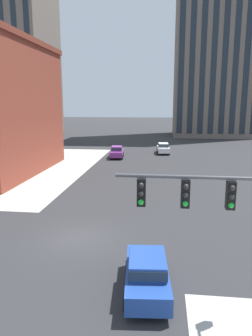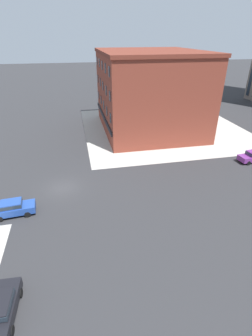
{
  "view_description": "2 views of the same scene",
  "coord_description": "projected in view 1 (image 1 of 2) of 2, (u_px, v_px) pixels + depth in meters",
  "views": [
    {
      "loc": [
        4.97,
        -17.25,
        7.9
      ],
      "look_at": [
        2.51,
        3.31,
        3.65
      ],
      "focal_mm": 34.04,
      "sensor_mm": 36.0,
      "label": 1
    },
    {
      "loc": [
        28.08,
        2.37,
        17.22
      ],
      "look_at": [
        2.72,
        7.63,
        3.45
      ],
      "focal_mm": 27.03,
      "sensor_mm": 36.0,
      "label": 2
    }
  ],
  "objects": [
    {
      "name": "traffic_signal_main",
      "position": [
        236.0,
        222.0,
        10.33
      ],
      "size": [
        5.22,
        2.09,
        6.24
      ],
      "color": "#4C4C51",
      "rests_on": "ground"
    },
    {
      "name": "car_main_southbound_near",
      "position": [
        117.0,
        152.0,
        46.45
      ],
      "size": [
        2.16,
        4.53,
        1.68
      ],
      "color": "#7A3389",
      "rests_on": "ground"
    },
    {
      "name": "residential_tower_skyline_left",
      "position": [
        14.0,
        20.0,
        77.89
      ],
      "size": [
        17.46,
        19.18,
        55.49
      ],
      "color": "#70665B",
      "rests_on": "ground"
    },
    {
      "name": "ground_plane",
      "position": [
        78.0,
        238.0,
        18.94
      ],
      "size": [
        320.0,
        320.0,
        0.0
      ],
      "primitive_type": "plane",
      "color": "#2D2D30"
    },
    {
      "name": "car_cross_eastbound",
      "position": [
        147.0,
        272.0,
        13.38
      ],
      "size": [
        2.16,
        4.53,
        1.68
      ],
      "color": "#23479E",
      "rests_on": "ground"
    },
    {
      "name": "residential_tower_skyline_right",
      "position": [
        217.0,
        7.0,
        72.39
      ],
      "size": [
        18.59,
        15.12,
        58.54
      ],
      "color": "#70665B",
      "rests_on": "ground"
    },
    {
      "name": "car_main_northbound_far",
      "position": [
        163.0,
        148.0,
        50.31
      ],
      "size": [
        2.18,
        4.54,
        1.68
      ],
      "color": "silver",
      "rests_on": "ground"
    }
  ]
}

